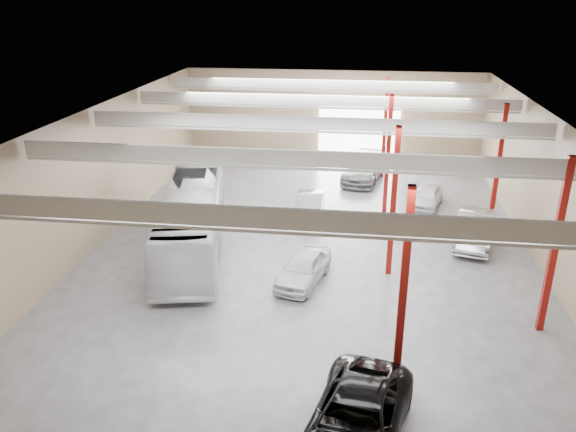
% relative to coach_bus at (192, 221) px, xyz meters
% --- Properties ---
extents(depot_shell, '(22.12, 32.12, 7.06)m').
position_rel_coach_bus_xyz_m(depot_shell, '(6.09, 1.32, 3.34)').
color(depot_shell, '#4A4A4F').
rests_on(depot_shell, ground).
extents(coach_bus, '(5.11, 12.05, 3.27)m').
position_rel_coach_bus_xyz_m(coach_bus, '(0.00, 0.00, 0.00)').
color(coach_bus, silver).
rests_on(coach_bus, ground).
extents(black_sedan, '(3.77, 6.12, 1.58)m').
position_rel_coach_bus_xyz_m(black_sedan, '(8.46, -12.16, -0.84)').
color(black_sedan, black).
rests_on(black_sedan, ground).
extents(car_row_a, '(2.61, 4.38, 1.40)m').
position_rel_coach_bus_xyz_m(car_row_a, '(5.90, -2.54, -0.94)').
color(car_row_a, silver).
rests_on(car_row_a, ground).
extents(car_row_b, '(1.50, 4.29, 1.41)m').
position_rel_coach_bus_xyz_m(car_row_b, '(5.38, 5.34, -0.93)').
color(car_row_b, '#A2A3A7').
rests_on(car_row_b, ground).
extents(car_row_c, '(3.40, 6.00, 1.64)m').
position_rel_coach_bus_xyz_m(car_row_c, '(8.46, 12.84, -0.81)').
color(car_row_c, slate).
rests_on(car_row_c, ground).
extents(car_right_near, '(2.87, 5.30, 1.66)m').
position_rel_coach_bus_xyz_m(car_right_near, '(14.26, 2.84, -0.81)').
color(car_right_near, '#A6A6AA').
rests_on(car_right_near, ground).
extents(car_right_far, '(2.57, 4.19, 1.33)m').
position_rel_coach_bus_xyz_m(car_right_far, '(12.33, 8.04, -0.97)').
color(car_right_far, silver).
rests_on(car_right_far, ground).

